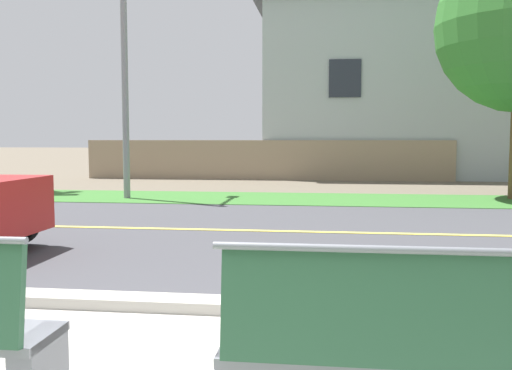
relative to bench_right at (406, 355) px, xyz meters
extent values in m
plane|color=#665B4C|center=(-1.37, 7.59, -0.46)|extent=(140.00, 140.00, 0.00)
cube|color=#ADA89E|center=(-1.37, 1.94, -0.40)|extent=(44.00, 0.30, 0.11)
cube|color=#424247|center=(-1.37, 6.09, -0.45)|extent=(52.00, 8.00, 0.01)
cube|color=#E0CC4C|center=(-1.37, 6.09, -0.45)|extent=(48.00, 0.14, 0.01)
cube|color=#38702D|center=(-1.37, 10.85, -0.45)|extent=(48.00, 2.80, 0.02)
cube|color=slate|center=(0.00, 0.07, -0.03)|extent=(1.81, 0.44, 0.05)
cube|color=#285138|center=(0.00, -0.13, 0.25)|extent=(1.74, 0.12, 0.52)
cylinder|color=slate|center=(0.00, -0.14, 0.53)|extent=(1.81, 0.04, 0.04)
cylinder|color=black|center=(-4.65, 4.53, -0.14)|extent=(0.64, 0.18, 0.64)
cylinder|color=gray|center=(-5.23, 10.45, 3.12)|extent=(0.16, 0.16, 7.16)
cube|color=gray|center=(-2.53, 17.03, 0.24)|extent=(13.00, 0.36, 1.40)
cube|color=#A3ADB2|center=(2.57, 20.23, 2.75)|extent=(10.44, 6.40, 6.41)
cube|color=#474C56|center=(2.57, 20.23, 6.25)|extent=(11.27, 6.91, 0.60)
cube|color=#232833|center=(0.22, 17.00, 3.07)|extent=(1.10, 0.06, 1.30)
cube|color=#232833|center=(4.92, 17.00, 3.07)|extent=(1.10, 0.06, 1.30)
camera|label=1|loc=(-0.39, -2.66, 1.04)|focal=39.17mm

